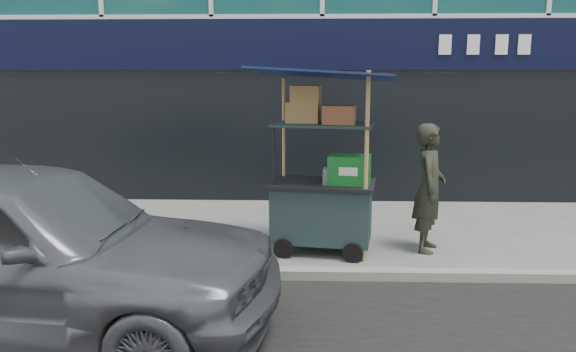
{
  "coord_description": "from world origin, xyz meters",
  "views": [
    {
      "loc": [
        -0.28,
        -6.55,
        2.44
      ],
      "look_at": [
        -0.53,
        1.2,
        0.98
      ],
      "focal_mm": 35.0,
      "sensor_mm": 36.0,
      "label": 1
    }
  ],
  "objects": [
    {
      "name": "curb",
      "position": [
        0.0,
        -0.2,
        0.06
      ],
      "size": [
        80.0,
        0.18,
        0.12
      ],
      "primitive_type": "cube",
      "color": "gray",
      "rests_on": "ground"
    },
    {
      "name": "vendor_cart",
      "position": [
        -0.04,
        0.85,
        0.88
      ],
      "size": [
        2.03,
        1.59,
        2.5
      ],
      "rotation": [
        0.0,
        0.0,
        -0.16
      ],
      "color": "#192A2B",
      "rests_on": "ground"
    },
    {
      "name": "vendor_man",
      "position": [
        1.4,
        0.94,
        0.88
      ],
      "size": [
        0.59,
        0.73,
        1.75
      ],
      "primitive_type": "imported",
      "rotation": [
        0.0,
        0.0,
        1.27
      ],
      "color": "#26281E",
      "rests_on": "ground"
    },
    {
      "name": "parked_car",
      "position": [
        -2.95,
        -1.65,
        0.84
      ],
      "size": [
        5.09,
        2.46,
        1.68
      ],
      "primitive_type": "imported",
      "rotation": [
        0.0,
        0.0,
        1.47
      ],
      "color": "#55585D",
      "rests_on": "ground"
    },
    {
      "name": "ground",
      "position": [
        0.0,
        0.0,
        0.0
      ],
      "size": [
        80.0,
        80.0,
        0.0
      ],
      "primitive_type": "plane",
      "color": "#62615D",
      "rests_on": "ground"
    }
  ]
}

